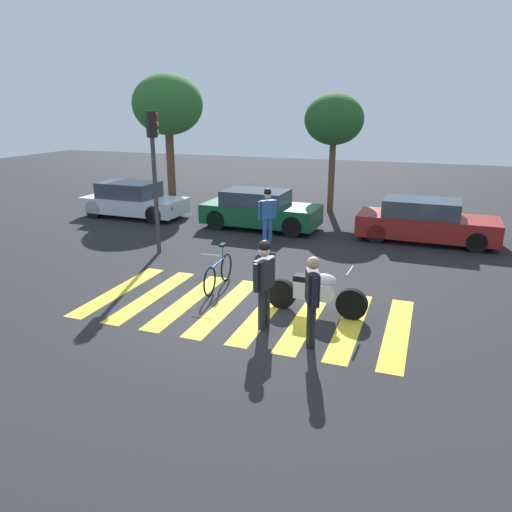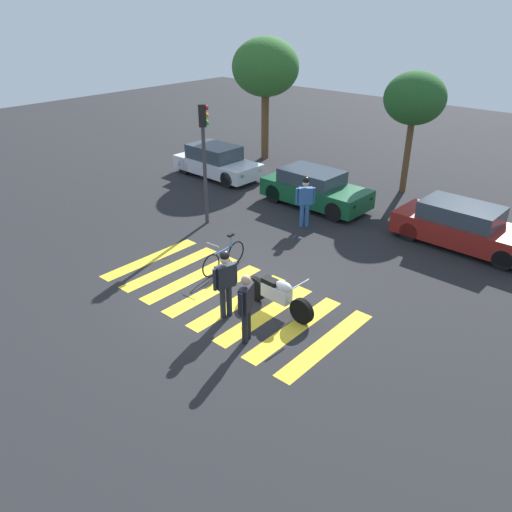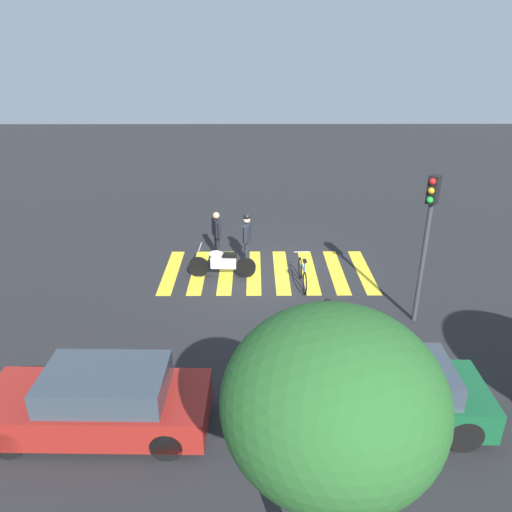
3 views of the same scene
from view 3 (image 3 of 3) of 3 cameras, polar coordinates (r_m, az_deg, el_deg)
The scene contains 11 objects.
ground_plane at distance 16.04m, azimuth 1.35°, elevation -1.83°, with size 60.00×60.00×0.00m, color #232326.
police_motorcycle at distance 15.58m, azimuth -3.95°, elevation -0.84°, with size 2.15×0.62×1.04m.
leaning_bicycle at distance 15.06m, azimuth 5.43°, elevation -2.14°, with size 0.46×1.74×1.00m.
officer_on_foot at distance 16.70m, azimuth -4.59°, elevation 2.75°, with size 0.36×0.63×1.68m.
officer_by_motorcycle at distance 16.26m, azimuth -1.06°, elevation 2.48°, with size 0.30×0.66×1.77m.
pedestrian_bystander at distance 11.31m, azimuth 8.14°, elevation -8.25°, with size 0.48×0.51×1.75m.
crosswalk_stripes at distance 16.04m, azimuth 1.35°, elevation -1.81°, with size 6.75×3.28×0.01m.
car_green_compact at distance 10.24m, azimuth 14.63°, elevation -15.24°, with size 4.08×1.77×1.34m.
car_maroon_wagon at distance 10.22m, azimuth -17.74°, elevation -15.87°, with size 4.29×1.74×1.34m.
traffic_light_pole at distance 12.92m, azimuth 19.34°, elevation 3.23°, with size 0.34×0.35×4.01m.
street_tree_mid at distance 5.26m, azimuth 8.90°, elevation -16.74°, with size 2.30×2.30×4.61m.
Camera 3 is at (0.45, 14.42, 7.01)m, focal length 34.37 mm.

